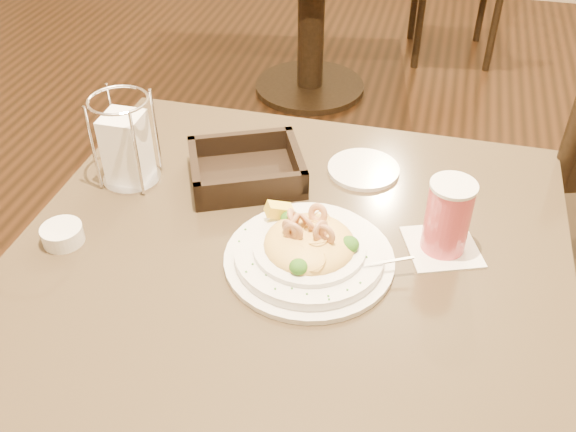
% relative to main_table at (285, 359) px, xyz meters
% --- Properties ---
extents(main_table, '(0.90, 0.90, 0.77)m').
position_rel_main_table_xyz_m(main_table, '(0.00, 0.00, 0.00)').
color(main_table, black).
rests_on(main_table, ground).
extents(pasta_bowl, '(0.30, 0.27, 0.09)m').
position_rel_main_table_xyz_m(pasta_bowl, '(0.04, 0.01, 0.27)').
color(pasta_bowl, white).
rests_on(pasta_bowl, main_table).
extents(drink_glass, '(0.15, 0.15, 0.13)m').
position_rel_main_table_xyz_m(drink_glass, '(0.24, 0.10, 0.31)').
color(drink_glass, white).
rests_on(drink_glass, main_table).
extents(bread_basket, '(0.25, 0.24, 0.06)m').
position_rel_main_table_xyz_m(bread_basket, '(-0.13, 0.20, 0.26)').
color(bread_basket, black).
rests_on(bread_basket, main_table).
extents(napkin_caddy, '(0.11, 0.11, 0.17)m').
position_rel_main_table_xyz_m(napkin_caddy, '(-0.34, 0.15, 0.32)').
color(napkin_caddy, silver).
rests_on(napkin_caddy, main_table).
extents(side_plate, '(0.14, 0.14, 0.01)m').
position_rel_main_table_xyz_m(side_plate, '(0.08, 0.28, 0.25)').
color(side_plate, white).
rests_on(side_plate, main_table).
extents(butter_ramekin, '(0.08, 0.08, 0.03)m').
position_rel_main_table_xyz_m(butter_ramekin, '(-0.37, -0.04, 0.26)').
color(butter_ramekin, white).
rests_on(butter_ramekin, main_table).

